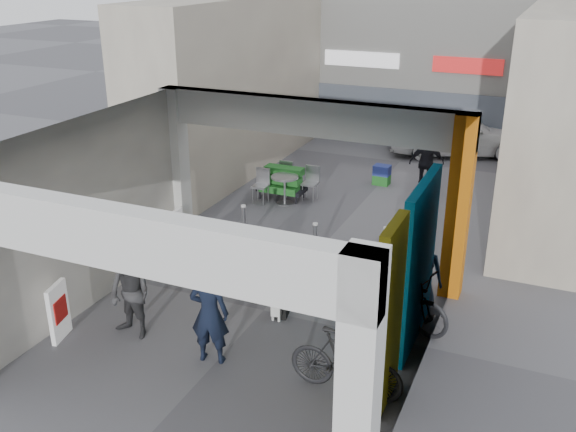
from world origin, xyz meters
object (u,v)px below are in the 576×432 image
at_px(produce_stand, 282,187).
at_px(man_crates, 427,163).
at_px(man_with_dog, 209,313).
at_px(bicycle_rear, 346,363).
at_px(white_van, 457,132).
at_px(bicycle_front, 396,296).
at_px(man_back_turned, 130,294).
at_px(cafe_set, 285,188).
at_px(man_elderly, 421,271).
at_px(border_collie, 279,304).

relative_size(produce_stand, man_crates, 0.79).
xyz_separation_m(man_with_dog, bicycle_rear, (2.23, 0.05, -0.33)).
distance_m(man_with_dog, white_van, 13.31).
height_order(man_with_dog, bicycle_front, man_with_dog).
distance_m(man_back_turned, bicycle_rear, 3.82).
distance_m(cafe_set, bicycle_rear, 8.23).
bearing_deg(man_elderly, bicycle_front, -131.88).
relative_size(man_with_dog, man_back_turned, 1.07).
bearing_deg(man_back_turned, bicycle_front, 37.51).
relative_size(cafe_set, man_elderly, 0.97).
distance_m(cafe_set, man_crates, 3.95).
xyz_separation_m(border_collie, man_back_turned, (-2.03, -1.51, 0.52)).
distance_m(man_back_turned, man_crates, 9.74).
height_order(man_with_dog, man_back_turned, man_with_dog).
bearing_deg(bicycle_rear, border_collie, 49.62).
bearing_deg(bicycle_front, man_back_turned, 135.72).
distance_m(produce_stand, man_elderly, 6.36).
height_order(cafe_set, produce_stand, cafe_set).
height_order(man_with_dog, man_elderly, man_with_dog).
xyz_separation_m(produce_stand, man_elderly, (4.65, -4.31, 0.44)).
xyz_separation_m(produce_stand, bicycle_front, (4.38, -4.98, 0.21)).
bearing_deg(man_back_turned, cafe_set, 101.52).
bearing_deg(white_van, border_collie, 153.77).
xyz_separation_m(man_with_dog, man_elderly, (2.67, 2.92, -0.08)).
bearing_deg(man_elderly, bicycle_rear, -118.49).
relative_size(border_collie, man_elderly, 0.46).
bearing_deg(cafe_set, border_collie, -67.34).
relative_size(man_crates, white_van, 0.37).
xyz_separation_m(man_back_turned, man_crates, (2.96, 9.28, 0.00)).
relative_size(man_back_turned, white_van, 0.37).
xyz_separation_m(produce_stand, man_with_dog, (1.98, -7.23, 0.52)).
bearing_deg(produce_stand, man_crates, 40.10).
relative_size(man_crates, bicycle_rear, 0.92).
bearing_deg(produce_stand, man_elderly, -35.30).
distance_m(produce_stand, white_van, 6.97).
bearing_deg(man_elderly, white_van, 76.55).
relative_size(bicycle_rear, white_van, 0.40).
distance_m(man_elderly, man_crates, 6.59).
xyz_separation_m(produce_stand, white_van, (3.53, 5.99, 0.41)).
bearing_deg(man_crates, man_back_turned, 54.04).
height_order(man_with_dog, bicycle_rear, man_with_dog).
bearing_deg(produce_stand, man_back_turned, -79.24).
height_order(man_back_turned, white_van, man_back_turned).
distance_m(border_collie, man_back_turned, 2.59).
height_order(man_crates, bicycle_front, man_crates).
bearing_deg(man_crates, cafe_set, 15.80).
bearing_deg(cafe_set, man_elderly, -43.18).
xyz_separation_m(bicycle_front, white_van, (-0.85, 10.98, 0.20)).
relative_size(produce_stand, man_elderly, 0.82).
xyz_separation_m(produce_stand, bicycle_rear, (4.21, -7.18, 0.19)).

